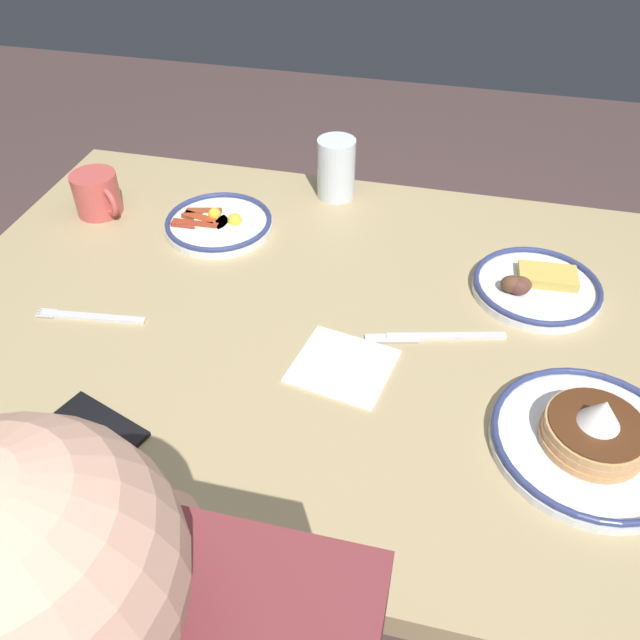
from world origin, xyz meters
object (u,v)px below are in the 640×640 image
plate_center_pancakes (535,286)px  drinking_glass (336,171)px  cell_phone (96,429)px  fork_near (90,317)px  butter_knife (435,338)px  coffee_mug (97,193)px  plate_far_companion (592,438)px  plate_near_main (219,223)px  paper_napkin (343,366)px

plate_center_pancakes → drinking_glass: drinking_glass is taller
cell_phone → fork_near: size_ratio=0.75×
plate_center_pancakes → butter_knife: 0.23m
coffee_mug → plate_far_companion: bearing=157.0°
cell_phone → butter_knife: size_ratio=0.62×
drinking_glass → fork_near: 0.60m
plate_near_main → fork_near: size_ratio=1.13×
fork_near → coffee_mug: bearing=-65.5°
drinking_glass → butter_knife: (-0.26, 0.42, -0.06)m
drinking_glass → plate_near_main: bearing=42.6°
paper_napkin → butter_knife: size_ratio=0.65×
plate_far_companion → drinking_glass: size_ratio=2.13×
fork_near → butter_knife: 0.59m
plate_near_main → butter_knife: bearing=153.5°
drinking_glass → cell_phone: (0.19, 0.73, -0.05)m
plate_far_companion → butter_knife: 0.29m
plate_far_companion → fork_near: 0.82m
plate_near_main → coffee_mug: size_ratio=1.89×
plate_far_companion → paper_napkin: bearing=-11.6°
cell_phone → butter_knife: cell_phone is taller
plate_center_pancakes → paper_napkin: size_ratio=1.52×
coffee_mug → fork_near: size_ratio=0.60×
fork_near → cell_phone: bearing=120.2°
coffee_mug → drinking_glass: drinking_glass is taller
cell_phone → plate_far_companion: bearing=-149.2°
plate_far_companion → plate_near_main: bearing=-30.2°
coffee_mug → butter_knife: 0.77m
plate_near_main → drinking_glass: 0.28m
plate_center_pancakes → plate_far_companion: plate_far_companion is taller
plate_far_companion → butter_knife: bearing=-36.9°
plate_center_pancakes → butter_knife: bearing=45.9°
drinking_glass → fork_near: bearing=57.3°
fork_near → drinking_glass: bearing=-122.7°
fork_near → butter_knife: size_ratio=0.83×
cell_phone → fork_near: 0.26m
cell_phone → drinking_glass: bearing=-85.1°
butter_knife → plate_center_pancakes: bearing=-134.1°
plate_near_main → paper_napkin: (-0.33, 0.33, -0.01)m
plate_far_companion → drinking_glass: drinking_glass is taller
plate_far_companion → cell_phone: 0.70m
plate_far_companion → cell_phone: size_ratio=1.92×
drinking_glass → paper_napkin: bearing=103.7°
plate_near_main → butter_knife: (-0.46, 0.23, -0.01)m
drinking_glass → butter_knife: 0.50m
drinking_glass → plate_center_pancakes: bearing=149.2°
coffee_mug → paper_napkin: 0.68m
paper_napkin → fork_near: bearing=-1.8°
plate_center_pancakes → paper_napkin: 0.40m
plate_far_companion → paper_napkin: size_ratio=1.84×
coffee_mug → butter_knife: coffee_mug is taller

